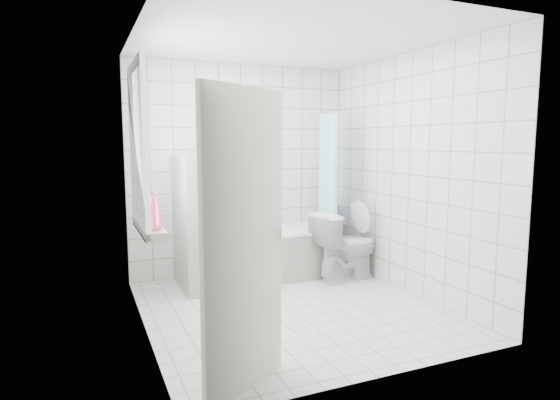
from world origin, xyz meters
name	(u,v)px	position (x,y,z in m)	size (l,w,h in m)	color
ground	(291,309)	(0.00, 0.00, 0.00)	(3.00, 3.00, 0.00)	white
ceiling	(292,39)	(0.00, 0.00, 2.60)	(3.00, 3.00, 0.00)	white
wall_back	(242,170)	(0.00, 1.50, 1.30)	(2.80, 0.02, 2.60)	white
wall_front	(385,195)	(0.00, -1.50, 1.30)	(2.80, 0.02, 2.60)	white
wall_left	(141,184)	(-1.40, 0.00, 1.30)	(0.02, 3.00, 2.60)	white
wall_right	(409,175)	(1.40, 0.00, 1.30)	(0.02, 3.00, 2.60)	white
window_left	(141,148)	(-1.35, 0.30, 1.60)	(0.01, 0.90, 1.40)	white
window_back	(250,118)	(0.10, 1.46, 1.95)	(0.50, 0.01, 0.50)	white
window_sill	(149,228)	(-1.31, 0.30, 0.86)	(0.18, 1.02, 0.08)	white
door	(244,243)	(-0.91, -1.26, 1.00)	(0.04, 0.80, 2.00)	silver
bathtub	(263,254)	(0.14, 1.12, 0.29)	(1.75, 0.77, 0.58)	white
partition_wall	(186,223)	(-0.80, 1.07, 0.75)	(0.15, 0.85, 1.50)	white
tiled_ledge	(331,243)	(1.24, 1.38, 0.28)	(0.40, 0.24, 0.55)	white
toilet	(347,245)	(1.03, 0.65, 0.42)	(0.47, 0.82, 0.83)	white
curtain_rod	(324,113)	(0.95, 1.10, 2.00)	(0.02, 0.02, 0.80)	silver
shower_curtain	(328,187)	(0.95, 0.97, 1.10)	(0.14, 0.48, 1.78)	#56F4FD
tub_faucet	(260,205)	(0.24, 1.46, 0.85)	(0.18, 0.06, 0.06)	silver
sill_bottles	(151,209)	(-1.30, 0.21, 1.05)	(0.17, 0.74, 0.33)	silver
ledge_bottles	(332,215)	(1.23, 1.36, 0.67)	(0.21, 0.14, 0.25)	#16872D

